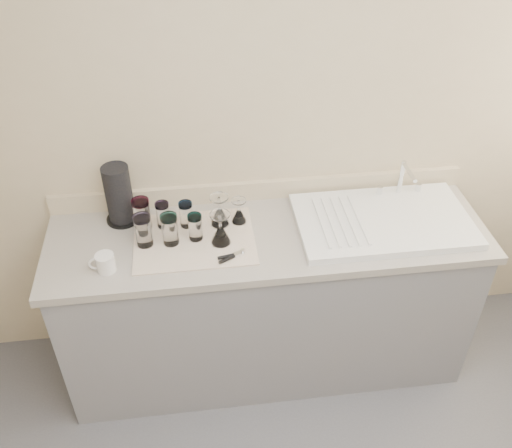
{
  "coord_description": "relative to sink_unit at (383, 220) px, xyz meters",
  "views": [
    {
      "loc": [
        -0.32,
        -0.84,
        2.57
      ],
      "look_at": [
        -0.06,
        1.15,
        1.0
      ],
      "focal_mm": 40.0,
      "sensor_mm": 36.0,
      "label": 1
    }
  ],
  "objects": [
    {
      "name": "tumbler_blue",
      "position": [
        -1.0,
        -0.02,
        0.07
      ],
      "size": [
        0.08,
        0.08,
        0.15
      ],
      "color": "white",
      "rests_on": "dish_towel"
    },
    {
      "name": "goblet_front_left",
      "position": [
        -0.78,
        -0.05,
        0.04
      ],
      "size": [
        0.09,
        0.09,
        0.16
      ],
      "color": "white",
      "rests_on": "dish_towel"
    },
    {
      "name": "tumbler_lavender",
      "position": [
        -0.89,
        -0.01,
        0.05
      ],
      "size": [
        0.07,
        0.07,
        0.13
      ],
      "color": "white",
      "rests_on": "dish_towel"
    },
    {
      "name": "room_envelope",
      "position": [
        -0.55,
        -1.2,
        0.64
      ],
      "size": [
        3.54,
        3.5,
        2.52
      ],
      "color": "#505055",
      "rests_on": "ground"
    },
    {
      "name": "counter_unit",
      "position": [
        -0.55,
        -0.0,
        -0.47
      ],
      "size": [
        2.06,
        0.62,
        0.9
      ],
      "color": "slate",
      "rests_on": "ground"
    },
    {
      "name": "sink_unit",
      "position": [
        0.0,
        0.0,
        0.0
      ],
      "size": [
        0.82,
        0.5,
        0.22
      ],
      "color": "white",
      "rests_on": "counter_unit"
    },
    {
      "name": "goblet_back_left",
      "position": [
        -0.77,
        0.09,
        0.04
      ],
      "size": [
        0.09,
        0.09,
        0.15
      ],
      "color": "white",
      "rests_on": "dish_towel"
    },
    {
      "name": "dish_towel",
      "position": [
        -0.9,
        -0.01,
        -0.02
      ],
      "size": [
        0.55,
        0.42,
        0.01
      ],
      "primitive_type": "cube",
      "color": "white",
      "rests_on": "counter_unit"
    },
    {
      "name": "tumbler_teal",
      "position": [
        -1.13,
        0.1,
        0.07
      ],
      "size": [
        0.08,
        0.08,
        0.16
      ],
      "color": "white",
      "rests_on": "dish_towel"
    },
    {
      "name": "goblet_back_right",
      "position": [
        -0.68,
        0.09,
        0.03
      ],
      "size": [
        0.07,
        0.07,
        0.12
      ],
      "color": "white",
      "rests_on": "dish_towel"
    },
    {
      "name": "white_mug",
      "position": [
        -1.28,
        -0.16,
        0.02
      ],
      "size": [
        0.12,
        0.08,
        0.08
      ],
      "color": "silver",
      "rests_on": "counter_unit"
    },
    {
      "name": "tumbler_magenta",
      "position": [
        -1.12,
        -0.02,
        0.07
      ],
      "size": [
        0.08,
        0.08,
        0.16
      ],
      "color": "white",
      "rests_on": "dish_towel"
    },
    {
      "name": "paper_towel_roll",
      "position": [
        -1.23,
        0.19,
        0.12
      ],
      "size": [
        0.16,
        0.16,
        0.29
      ],
      "color": "black",
      "rests_on": "counter_unit"
    },
    {
      "name": "tumbler_cyan",
      "position": [
        -1.03,
        0.11,
        0.05
      ],
      "size": [
        0.07,
        0.07,
        0.13
      ],
      "color": "white",
      "rests_on": "dish_towel"
    },
    {
      "name": "can_opener",
      "position": [
        -0.74,
        -0.16,
        -0.0
      ],
      "size": [
        0.12,
        0.07,
        0.02
      ],
      "color": "silver",
      "rests_on": "dish_towel"
    },
    {
      "name": "tumbler_purple",
      "position": [
        -0.93,
        0.1,
        0.05
      ],
      "size": [
        0.06,
        0.06,
        0.13
      ],
      "color": "white",
      "rests_on": "dish_towel"
    }
  ]
}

